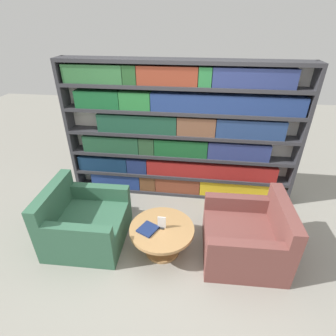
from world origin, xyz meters
The scene contains 7 objects.
ground_plane centered at (0.00, 0.00, 0.00)m, with size 14.00×14.00×0.00m, color gray.
bookshelf centered at (0.00, 1.49, 1.03)m, with size 3.45×0.30×2.09m.
armchair_left centered at (-1.11, 0.25, 0.27)m, with size 0.95×0.94×0.78m.
armchair_right centered at (0.93, 0.25, 0.27)m, with size 0.96×0.95×0.78m.
coffee_table centered at (-0.09, 0.17, 0.28)m, with size 0.78×0.78×0.38m.
table_sign centered at (-0.09, 0.17, 0.46)m, with size 0.10×0.06×0.17m.
stray_book centered at (-0.25, 0.12, 0.40)m, with size 0.27×0.28×0.02m.
Camera 1 is at (0.28, -2.13, 2.58)m, focal length 28.00 mm.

